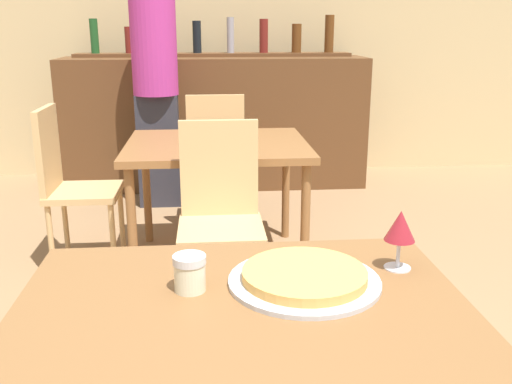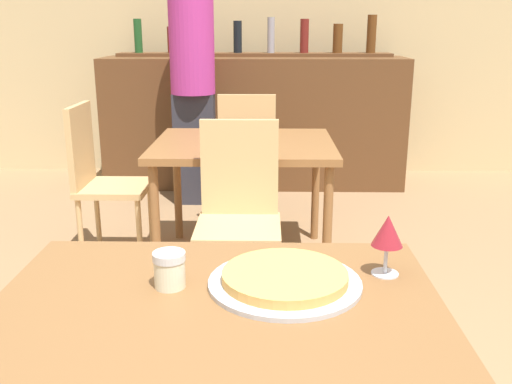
% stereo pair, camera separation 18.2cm
% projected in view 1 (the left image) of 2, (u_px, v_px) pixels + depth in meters
% --- Properties ---
extents(wall_back, '(8.00, 0.05, 2.80)m').
position_uv_depth(wall_back, '(213.00, 23.00, 5.26)').
color(wall_back, '#D1B784').
rests_on(wall_back, ground_plane).
extents(dining_table_near, '(1.05, 0.73, 0.77)m').
position_uv_depth(dining_table_near, '(242.00, 336.00, 1.35)').
color(dining_table_near, brown).
rests_on(dining_table_near, ground_plane).
extents(dining_table_far, '(1.03, 0.89, 0.74)m').
position_uv_depth(dining_table_far, '(217.00, 156.00, 3.29)').
color(dining_table_far, brown).
rests_on(dining_table_far, ground_plane).
extents(bar_counter, '(2.60, 0.56, 1.12)m').
position_uv_depth(bar_counter, '(216.00, 122.00, 5.01)').
color(bar_counter, brown).
rests_on(bar_counter, ground_plane).
extents(bar_back_shelf, '(2.39, 0.24, 0.35)m').
position_uv_depth(bar_back_shelf, '(219.00, 47.00, 4.97)').
color(bar_back_shelf, brown).
rests_on(bar_back_shelf, bar_counter).
extents(chair_far_side_front, '(0.40, 0.40, 0.95)m').
position_uv_depth(chair_far_side_front, '(220.00, 207.00, 2.74)').
color(chair_far_side_front, tan).
rests_on(chair_far_side_front, ground_plane).
extents(chair_far_side_back, '(0.40, 0.40, 0.95)m').
position_uv_depth(chair_far_side_back, '(216.00, 152.00, 3.90)').
color(chair_far_side_back, tan).
rests_on(chair_far_side_back, ground_plane).
extents(chair_far_side_left, '(0.40, 0.40, 0.95)m').
position_uv_depth(chair_far_side_left, '(69.00, 178.00, 3.25)').
color(chair_far_side_left, tan).
rests_on(chair_far_side_left, ground_plane).
extents(pizza_tray, '(0.38, 0.38, 0.04)m').
position_uv_depth(pizza_tray, '(304.00, 277.00, 1.41)').
color(pizza_tray, '#B7B7BC').
rests_on(pizza_tray, dining_table_near).
extents(cheese_shaker, '(0.08, 0.08, 0.09)m').
position_uv_depth(cheese_shaker, '(190.00, 273.00, 1.36)').
color(cheese_shaker, beige).
rests_on(cheese_shaker, dining_table_near).
extents(person_standing, '(0.34, 0.34, 1.83)m').
position_uv_depth(person_standing, '(155.00, 78.00, 4.29)').
color(person_standing, '#2D2D38').
rests_on(person_standing, ground_plane).
extents(wine_glass, '(0.08, 0.08, 0.16)m').
position_uv_depth(wine_glass, '(400.00, 228.00, 1.47)').
color(wine_glass, silver).
rests_on(wine_glass, dining_table_near).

